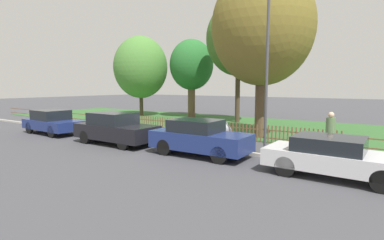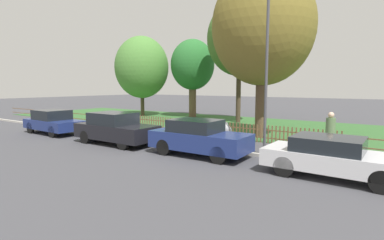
{
  "view_description": "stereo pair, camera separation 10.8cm",
  "coord_description": "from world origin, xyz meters",
  "views": [
    {
      "loc": [
        9.1,
        -10.87,
        2.75
      ],
      "look_at": [
        1.08,
        1.02,
        1.1
      ],
      "focal_mm": 28.0,
      "sensor_mm": 36.0,
      "label": 1
    },
    {
      "loc": [
        9.19,
        -10.81,
        2.75
      ],
      "look_at": [
        1.08,
        1.02,
        1.1
      ],
      "focal_mm": 28.0,
      "sensor_mm": 36.0,
      "label": 2
    }
  ],
  "objects": [
    {
      "name": "ground_plane",
      "position": [
        0.0,
        0.0,
        0.0
      ],
      "size": [
        120.0,
        120.0,
        0.0
      ],
      "primitive_type": "plane",
      "color": "#424247"
    },
    {
      "name": "kerb_stone",
      "position": [
        0.0,
        0.1,
        0.06
      ],
      "size": [
        42.05,
        0.2,
        0.12
      ],
      "primitive_type": "cube",
      "color": "#B2ADA3",
      "rests_on": "ground"
    },
    {
      "name": "grass_strip",
      "position": [
        0.0,
        8.2,
        0.01
      ],
      "size": [
        42.05,
        10.56,
        0.01
      ],
      "primitive_type": "cube",
      "color": "#33602D",
      "rests_on": "ground"
    },
    {
      "name": "park_fence",
      "position": [
        -0.0,
        2.94,
        0.44
      ],
      "size": [
        42.05,
        0.05,
        0.87
      ],
      "color": "brown",
      "rests_on": "ground"
    },
    {
      "name": "parked_car_silver_hatchback",
      "position": [
        -7.07,
        -1.23,
        0.69
      ],
      "size": [
        3.97,
        1.85,
        1.36
      ],
      "rotation": [
        0.0,
        0.0,
        -0.04
      ],
      "color": "navy",
      "rests_on": "ground"
    },
    {
      "name": "parked_car_black_saloon",
      "position": [
        -1.76,
        -1.27,
        0.74
      ],
      "size": [
        4.16,
        1.75,
        1.48
      ],
      "rotation": [
        0.0,
        0.0,
        0.0
      ],
      "color": "black",
      "rests_on": "ground"
    },
    {
      "name": "parked_car_navy_estate",
      "position": [
        2.83,
        -1.07,
        0.73
      ],
      "size": [
        3.99,
        1.69,
        1.42
      ],
      "rotation": [
        0.0,
        0.0,
        0.02
      ],
      "color": "navy",
      "rests_on": "ground"
    },
    {
      "name": "parked_car_red_compact",
      "position": [
        7.71,
        -1.21,
        0.64
      ],
      "size": [
        4.09,
        1.79,
        1.23
      ],
      "rotation": [
        0.0,
        0.0,
        -0.02
      ],
      "color": "silver",
      "rests_on": "ground"
    },
    {
      "name": "covered_motorcycle",
      "position": [
        1.82,
        2.0,
        0.63
      ],
      "size": [
        2.04,
        0.85,
        1.02
      ],
      "rotation": [
        0.0,
        0.0,
        -0.1
      ],
      "color": "black",
      "rests_on": "ground"
    },
    {
      "name": "tree_nearest_kerb",
      "position": [
        -9.89,
        9.05,
        4.38
      ],
      "size": [
        4.78,
        4.78,
        7.13
      ],
      "color": "#473828",
      "rests_on": "ground"
    },
    {
      "name": "tree_behind_motorcycle",
      "position": [
        -5.6,
        10.84,
        4.49
      ],
      "size": [
        3.78,
        3.78,
        6.72
      ],
      "color": "brown",
      "rests_on": "ground"
    },
    {
      "name": "tree_mid_park",
      "position": [
        -0.56,
        9.51,
        6.15
      ],
      "size": [
        4.72,
        4.72,
        8.88
      ],
      "color": "#473828",
      "rests_on": "ground"
    },
    {
      "name": "tree_far_left",
      "position": [
        3.24,
        4.33,
        5.74
      ],
      "size": [
        5.26,
        5.26,
        8.8
      ],
      "color": "brown",
      "rests_on": "ground"
    },
    {
      "name": "pedestrian_near_fence",
      "position": [
        7.12,
        1.74,
        0.98
      ],
      "size": [
        0.5,
        0.5,
        1.74
      ],
      "rotation": [
        0.0,
        0.0,
        2.43
      ],
      "color": "black",
      "rests_on": "ground"
    },
    {
      "name": "street_lamp",
      "position": [
        4.95,
        0.38,
        4.1
      ],
      "size": [
        0.2,
        0.79,
        6.67
      ],
      "color": "#47474C",
      "rests_on": "ground"
    }
  ]
}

